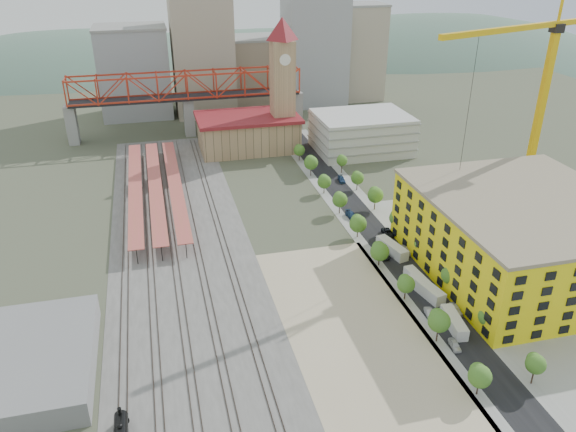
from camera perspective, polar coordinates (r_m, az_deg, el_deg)
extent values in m
plane|color=#474C38|center=(145.09, 3.84, -3.56)|extent=(400.00, 400.00, 0.00)
cube|color=#605E59|center=(154.75, -10.98, -1.97)|extent=(36.00, 165.00, 0.06)
cube|color=tan|center=(119.22, 6.63, -11.10)|extent=(28.00, 67.00, 0.06)
cube|color=black|center=(162.44, 7.63, -0.28)|extent=(12.00, 170.00, 0.06)
cube|color=gray|center=(160.63, 5.80, -0.50)|extent=(3.00, 170.00, 0.04)
cube|color=gray|center=(164.42, 9.42, -0.07)|extent=(3.00, 170.00, 0.04)
cube|color=gray|center=(149.31, 23.04, -4.88)|extent=(50.00, 90.00, 0.06)
cube|color=#382B23|center=(155.02, -16.41, -2.52)|extent=(0.12, 160.00, 0.18)
cube|color=#382B23|center=(154.92, -15.88, -2.46)|extent=(0.12, 160.00, 0.18)
cube|color=#382B23|center=(154.72, -14.20, -2.28)|extent=(0.12, 160.00, 0.18)
cube|color=#382B23|center=(154.68, -13.67, -2.23)|extent=(0.12, 160.00, 0.18)
cube|color=#382B23|center=(154.65, -11.99, -2.05)|extent=(0.12, 160.00, 0.18)
cube|color=#382B23|center=(154.67, -11.46, -1.99)|extent=(0.12, 160.00, 0.18)
cube|color=#382B23|center=(154.81, -9.78, -1.80)|extent=(0.12, 160.00, 0.18)
cube|color=#382B23|center=(154.89, -9.25, -1.74)|extent=(0.12, 160.00, 0.18)
cube|color=#382B23|center=(155.30, -7.21, -1.52)|extent=(0.12, 160.00, 0.18)
cube|color=#382B23|center=(155.44, -6.69, -1.46)|extent=(0.12, 160.00, 0.18)
cube|color=#BE494B|center=(178.07, -15.27, 2.85)|extent=(4.00, 80.00, 0.25)
cylinder|color=black|center=(178.84, -15.19, 2.27)|extent=(0.24, 0.24, 4.00)
cube|color=#BE494B|center=(177.93, -13.35, 3.06)|extent=(4.00, 80.00, 0.25)
cylinder|color=black|center=(178.71, -13.28, 2.48)|extent=(0.24, 0.24, 4.00)
cube|color=#BE494B|center=(178.00, -11.42, 3.27)|extent=(4.00, 80.00, 0.25)
cylinder|color=black|center=(178.78, -11.37, 2.68)|extent=(0.24, 0.24, 4.00)
cube|color=tan|center=(214.82, -4.08, 8.32)|extent=(36.00, 22.00, 12.00)
cube|color=maroon|center=(212.91, -4.13, 9.99)|extent=(38.00, 24.00, 1.20)
cube|color=tan|center=(211.59, -0.56, 12.06)|extent=(8.00, 8.00, 40.00)
pyramid|color=maroon|center=(206.48, -0.59, 19.61)|extent=(12.00, 12.00, 8.00)
cylinder|color=white|center=(204.66, -0.29, 15.58)|extent=(4.00, 0.30, 4.00)
cube|color=silver|center=(214.19, 7.48, 8.39)|extent=(34.00, 26.00, 14.00)
cube|color=gray|center=(235.42, -21.09, 8.63)|extent=(4.00, 6.00, 15.00)
cube|color=gray|center=(241.08, 0.86, 10.77)|extent=(4.00, 6.00, 15.00)
cube|color=gray|center=(233.98, -10.02, 9.89)|extent=(4.00, 6.00, 15.00)
cube|color=black|center=(231.89, -10.18, 11.78)|extent=(90.00, 9.00, 1.00)
cube|color=#FFF415|center=(143.46, 22.69, -2.00)|extent=(44.00, 50.00, 18.00)
cube|color=gray|center=(139.58, 23.36, 1.41)|extent=(44.60, 50.60, 0.80)
cube|color=gray|center=(116.24, -24.55, -13.32)|extent=(22.00, 32.00, 5.00)
cube|color=#9EA0A3|center=(264.81, -15.34, 13.85)|extent=(30.00, 25.00, 38.00)
cube|color=#B2A58C|center=(259.73, -8.68, 15.80)|extent=(26.00, 22.00, 52.00)
cube|color=gray|center=(280.23, -3.21, 14.52)|extent=(24.00, 24.00, 30.00)
cube|color=#9EA0A3|center=(274.10, 2.74, 17.45)|extent=(28.00, 22.00, 60.00)
cube|color=#B2A58C|center=(287.76, 7.18, 16.09)|extent=(22.00, 20.00, 44.00)
cube|color=brown|center=(288.08, -6.42, 14.32)|extent=(20.00, 20.00, 26.00)
ellipsoid|color=#4C6B59|center=(406.40, -18.90, 4.69)|extent=(396.00, 216.00, 180.00)
ellipsoid|color=#4C6B59|center=(421.02, -2.02, 3.36)|extent=(484.00, 264.00, 220.00)
ellipsoid|color=#4C6B59|center=(451.79, 13.10, 7.29)|extent=(418.00, 228.00, 190.00)
cylinder|color=black|center=(99.41, -16.73, -18.50)|extent=(0.64, 0.64, 1.45)
sphere|color=black|center=(97.78, -16.72, -19.80)|extent=(0.91, 0.91, 0.91)
cone|color=black|center=(102.65, -16.49, -19.07)|extent=(2.36, 1.45, 2.36)
cube|color=yellow|center=(172.68, 23.96, 8.29)|extent=(1.79, 1.79, 50.43)
cube|color=black|center=(167.45, 25.65, 16.84)|extent=(2.80, 2.80, 2.24)
cube|color=yellow|center=(149.95, 21.06, 17.22)|extent=(40.78, 14.89, 1.34)
cube|color=yellow|center=(172.99, 27.01, 17.19)|extent=(13.17, 5.57, 1.34)
cube|color=yellow|center=(166.86, 26.04, 18.71)|extent=(0.56, 0.56, 8.96)
cube|color=silver|center=(122.32, 16.51, -10.32)|extent=(3.81, 9.87, 2.63)
cube|color=silver|center=(130.94, 13.89, -7.25)|extent=(4.69, 10.62, 2.82)
cube|color=silver|center=(134.26, 13.04, -6.31)|extent=(3.22, 9.35, 2.51)
cube|color=silver|center=(145.47, 10.51, -3.25)|extent=(4.98, 10.73, 2.84)
imported|color=silver|center=(117.43, 16.58, -12.46)|extent=(2.12, 4.17, 1.36)
imported|color=#AAABB0|center=(124.59, 14.20, -9.60)|extent=(2.15, 4.39, 1.39)
imported|color=black|center=(143.70, 9.60, -3.90)|extent=(3.03, 5.23, 1.37)
imported|color=navy|center=(162.32, 6.48, 0.07)|extent=(2.67, 5.61, 1.58)
imported|color=silver|center=(127.16, 16.65, -9.10)|extent=(2.30, 4.69, 1.54)
imported|color=gray|center=(146.33, 11.69, -3.46)|extent=(1.76, 4.88, 1.60)
imported|color=black|center=(154.34, 10.13, -1.69)|extent=(2.44, 5.17, 1.43)
imported|color=navy|center=(186.72, 5.46, 3.71)|extent=(2.69, 5.24, 1.46)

